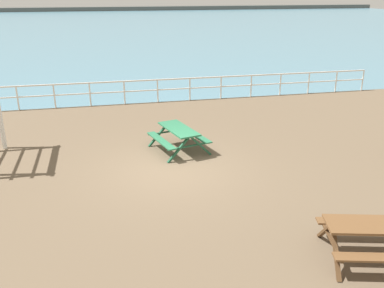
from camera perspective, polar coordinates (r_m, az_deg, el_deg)
name	(u,v)px	position (r m, az deg, el deg)	size (l,w,h in m)	color
ground_plane	(171,172)	(12.31, -2.87, -3.90)	(30.00, 24.00, 0.20)	brown
sea_band	(107,25)	(64.01, -11.60, 15.73)	(142.00, 90.00, 0.01)	teal
distant_shoreline	(101,10)	(106.92, -12.45, 17.47)	(142.00, 6.00, 1.80)	#4C4C47
seaward_railing	(141,87)	(19.36, -7.02, 7.72)	(23.07, 0.07, 1.08)	white
picnic_table_mid_centre	(179,134)	(13.45, -1.84, 1.42)	(1.90, 2.12, 0.80)	#286B47
picnic_table_far_left	(373,232)	(8.89, 23.55, -11.08)	(2.13, 1.92, 0.80)	brown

